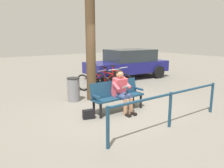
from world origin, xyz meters
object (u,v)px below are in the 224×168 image
at_px(handbag, 88,114).
at_px(tree_trunk, 91,39).
at_px(bicycle_green, 116,79).
at_px(bicycle_orange, 107,81).
at_px(bicycle_blue, 93,83).
at_px(person_reading, 122,89).
at_px(litter_bin, 74,89).
at_px(bench, 117,94).
at_px(parked_car, 128,63).

xyz_separation_m(handbag, tree_trunk, (-1.05, -1.50, 1.89)).
relative_size(bicycle_green, bicycle_orange, 0.99).
bearing_deg(bicycle_orange, bicycle_blue, -95.11).
distance_m(person_reading, bicycle_orange, 2.63).
bearing_deg(handbag, litter_bin, -105.42).
height_order(bench, handbag, bench).
bearing_deg(person_reading, handbag, -4.62).
xyz_separation_m(bench, bicycle_blue, (-0.61, -2.20, -0.15)).
bearing_deg(bicycle_orange, litter_bin, -74.59).
bearing_deg(person_reading, parked_car, -132.44).
xyz_separation_m(bicycle_orange, parked_car, (-2.46, -1.55, 0.41)).
height_order(litter_bin, bicycle_blue, bicycle_blue).
height_order(bicycle_orange, bicycle_blue, same).
xyz_separation_m(bench, person_reading, (-0.04, 0.17, 0.16)).
relative_size(bicycle_green, bicycle_blue, 1.04).
relative_size(handbag, litter_bin, 0.38).
bearing_deg(bench, handbag, 4.66).
bearing_deg(bicycle_orange, person_reading, -28.56).
bearing_deg(bicycle_blue, person_reading, -33.48).
relative_size(tree_trunk, litter_bin, 5.12).
height_order(tree_trunk, bicycle_orange, tree_trunk).
distance_m(bench, bicycle_blue, 2.28).
xyz_separation_m(handbag, bicycle_blue, (-1.60, -2.26, 0.24)).
bearing_deg(handbag, bench, -176.28).
bearing_deg(litter_bin, person_reading, 107.60).
distance_m(person_reading, parked_car, 5.33).
relative_size(bicycle_green, parked_car, 0.38).
distance_m(handbag, tree_trunk, 2.63).
bearing_deg(handbag, bicycle_orange, -135.24).
bearing_deg(bench, bicycle_orange, -119.07).
height_order(person_reading, handbag, person_reading).
relative_size(person_reading, bicycle_green, 0.72).
distance_m(bench, parked_car, 5.24).
height_order(person_reading, parked_car, parked_car).
bearing_deg(tree_trunk, bicycle_orange, -148.96).
relative_size(bicycle_orange, parked_car, 0.39).
relative_size(person_reading, litter_bin, 1.53).
distance_m(tree_trunk, litter_bin, 1.73).
distance_m(bench, tree_trunk, 2.08).
bearing_deg(bicycle_orange, bicycle_green, 106.87).
bearing_deg(bicycle_orange, parked_car, 121.14).
xyz_separation_m(bench, bicycle_green, (-1.84, -2.35, -0.15)).
bearing_deg(tree_trunk, bench, 87.85).
height_order(person_reading, bicycle_green, person_reading).
bearing_deg(tree_trunk, bicycle_green, -152.99).
distance_m(person_reading, bicycle_blue, 2.45).
bearing_deg(handbag, bicycle_blue, -125.31).
height_order(bench, parked_car, parked_car).
relative_size(bench, tree_trunk, 0.40).
relative_size(person_reading, bicycle_blue, 0.75).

